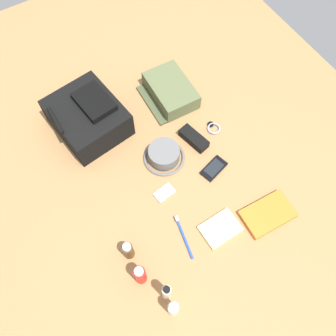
# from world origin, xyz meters

# --- Properties ---
(ground_plane) EXTENTS (2.64, 2.02, 0.02)m
(ground_plane) POSITION_xyz_m (0.00, 0.00, -0.01)
(ground_plane) COLOR #9D7144
(ground_plane) RESTS_ON ground
(backpack) EXTENTS (0.35, 0.31, 0.17)m
(backpack) POSITION_xyz_m (0.38, 0.18, 0.07)
(backpack) COLOR black
(backpack) RESTS_ON ground_plane
(toiletry_pouch) EXTENTS (0.27, 0.22, 0.08)m
(toiletry_pouch) POSITION_xyz_m (0.34, -0.22, 0.04)
(toiletry_pouch) COLOR #56603D
(toiletry_pouch) RESTS_ON ground_plane
(bucket_hat) EXTENTS (0.18, 0.18, 0.07)m
(bucket_hat) POSITION_xyz_m (0.07, -0.02, 0.03)
(bucket_hat) COLOR slate
(bucket_hat) RESTS_ON ground_plane
(toothpaste_tube) EXTENTS (0.04, 0.04, 0.13)m
(toothpaste_tube) POSITION_xyz_m (-0.48, 0.27, 0.06)
(toothpaste_tube) COLOR white
(toothpaste_tube) RESTS_ON ground_plane
(lotion_bottle) EXTENTS (0.03, 0.03, 0.15)m
(lotion_bottle) POSITION_xyz_m (-0.43, 0.27, 0.07)
(lotion_bottle) COLOR beige
(lotion_bottle) RESTS_ON ground_plane
(sunscreen_spray) EXTENTS (0.04, 0.04, 0.14)m
(sunscreen_spray) POSITION_xyz_m (-0.32, 0.32, 0.07)
(sunscreen_spray) COLOR red
(sunscreen_spray) RESTS_ON ground_plane
(cologne_bottle) EXTENTS (0.04, 0.04, 0.11)m
(cologne_bottle) POSITION_xyz_m (-0.22, 0.31, 0.05)
(cologne_bottle) COLOR #473319
(cologne_bottle) RESTS_ON ground_plane
(paperback_novel) EXTENTS (0.14, 0.21, 0.02)m
(paperback_novel) POSITION_xyz_m (-0.37, -0.24, 0.01)
(paperback_novel) COLOR orange
(paperback_novel) RESTS_ON ground_plane
(cell_phone) EXTENTS (0.09, 0.13, 0.01)m
(cell_phone) POSITION_xyz_m (-0.09, -0.18, 0.01)
(cell_phone) COLOR black
(cell_phone) RESTS_ON ground_plane
(media_player) EXTENTS (0.06, 0.09, 0.01)m
(media_player) POSITION_xyz_m (-0.08, 0.06, 0.01)
(media_player) COLOR #B7B7BC
(media_player) RESTS_ON ground_plane
(wristwatch) EXTENTS (0.07, 0.06, 0.01)m
(wristwatch) POSITION_xyz_m (0.08, -0.29, 0.01)
(wristwatch) COLOR #99999E
(wristwatch) RESTS_ON ground_plane
(toothbrush) EXTENTS (0.18, 0.04, 0.02)m
(toothbrush) POSITION_xyz_m (-0.27, 0.09, 0.01)
(toothbrush) COLOR blue
(toothbrush) RESTS_ON ground_plane
(notepad) EXTENTS (0.11, 0.15, 0.02)m
(notepad) POSITION_xyz_m (-0.32, -0.05, 0.01)
(notepad) COLOR beige
(notepad) RESTS_ON ground_plane
(sunglasses_case) EXTENTS (0.15, 0.09, 0.04)m
(sunglasses_case) POSITION_xyz_m (0.07, -0.18, 0.02)
(sunglasses_case) COLOR black
(sunglasses_case) RESTS_ON ground_plane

